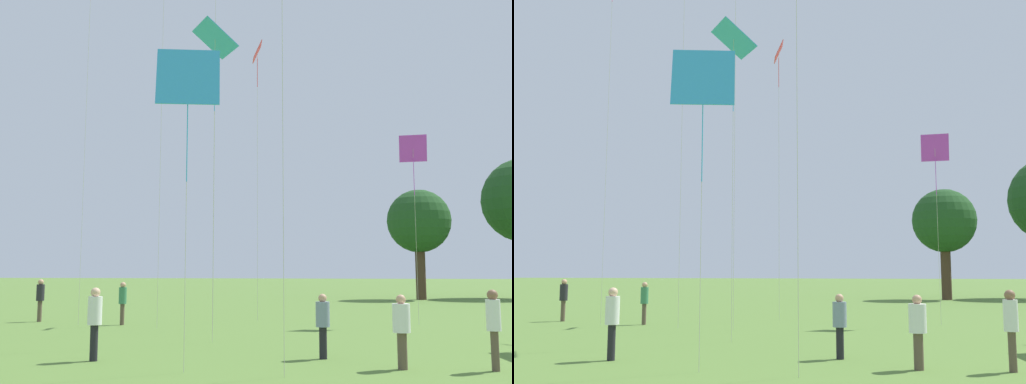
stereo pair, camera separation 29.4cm
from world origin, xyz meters
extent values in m
cylinder|color=brown|center=(-7.35, 16.81, 0.42)|extent=(0.22, 0.22, 0.84)
cylinder|color=#387A51|center=(-7.35, 16.81, 1.17)|extent=(0.40, 0.40, 0.66)
sphere|color=tan|center=(-7.35, 16.81, 1.60)|extent=(0.23, 0.23, 0.23)
cylinder|color=black|center=(1.12, 8.78, 0.39)|extent=(0.25, 0.25, 0.78)
cylinder|color=gray|center=(1.12, 8.78, 1.09)|extent=(0.46, 0.46, 0.62)
sphere|color=tan|center=(1.12, 8.78, 1.50)|extent=(0.21, 0.21, 0.21)
cylinder|color=brown|center=(-11.43, 17.68, 0.44)|extent=(0.21, 0.21, 0.88)
cylinder|color=#232328|center=(-11.43, 17.68, 1.23)|extent=(0.39, 0.39, 0.70)
sphere|color=tan|center=(-11.43, 17.68, 1.68)|extent=(0.24, 0.24, 0.24)
cylinder|color=brown|center=(4.95, 7.57, 0.43)|extent=(0.24, 0.24, 0.87)
cylinder|color=silver|center=(4.95, 7.57, 1.21)|extent=(0.44, 0.44, 0.68)
sphere|color=brown|center=(4.95, 7.57, 1.65)|extent=(0.23, 0.23, 0.23)
cylinder|color=black|center=(-4.39, 7.54, 0.43)|extent=(0.24, 0.24, 0.87)
cylinder|color=silver|center=(-4.39, 7.54, 1.21)|extent=(0.44, 0.44, 0.69)
sphere|color=#DBAD89|center=(-4.39, 7.54, 1.65)|extent=(0.23, 0.23, 0.23)
cylinder|color=brown|center=(2.95, 7.48, 0.40)|extent=(0.24, 0.24, 0.81)
cylinder|color=silver|center=(2.95, 7.48, 1.13)|extent=(0.44, 0.44, 0.64)
sphere|color=tan|center=(2.95, 7.48, 1.54)|extent=(0.22, 0.22, 0.22)
cube|color=red|center=(-2.32, 19.92, 12.31)|extent=(0.59, 0.99, 0.85)
cylinder|color=red|center=(-2.32, 19.92, 11.30)|extent=(0.02, 0.02, 1.38)
cylinder|color=#BCB7A8|center=(-2.32, 19.92, 6.16)|extent=(0.01, 0.01, 12.31)
cylinder|color=#BCB7A8|center=(-9.08, 16.49, 7.63)|extent=(0.01, 0.01, 15.26)
cylinder|color=#BCB7A8|center=(-3.21, 15.14, 10.47)|extent=(0.01, 0.01, 20.93)
cube|color=#B738C6|center=(4.47, 18.73, 7.25)|extent=(1.14, 0.36, 1.10)
cylinder|color=#B738C6|center=(4.47, 18.73, 6.06)|extent=(0.02, 0.02, 1.58)
cylinder|color=#BCB7A8|center=(4.47, 18.73, 3.63)|extent=(0.01, 0.01, 7.24)
cube|color=#339EDB|center=(-2.41, 11.71, 9.72)|extent=(1.71, 1.76, 0.82)
cylinder|color=#339EDB|center=(-2.41, 11.71, 8.26)|extent=(0.02, 0.02, 1.96)
cylinder|color=#BCB7A8|center=(-2.41, 11.71, 4.86)|extent=(0.01, 0.01, 9.71)
cylinder|color=#BCB7A8|center=(-5.48, 15.60, 9.09)|extent=(0.01, 0.01, 18.17)
cube|color=#339EDB|center=(-1.76, 6.29, 6.62)|extent=(1.50, 0.70, 1.41)
cylinder|color=#339EDB|center=(-1.76, 6.29, 5.14)|extent=(0.02, 0.02, 1.93)
cylinder|color=#BCB7A8|center=(-1.76, 6.29, 3.31)|extent=(0.01, 0.01, 6.61)
cylinder|color=#473323|center=(6.86, 40.00, 2.29)|extent=(0.74, 0.74, 4.58)
sphere|color=#1E471E|center=(6.86, 40.00, 5.89)|extent=(4.76, 4.76, 4.76)
camera|label=1|loc=(1.91, -6.58, 2.20)|focal=42.00mm
camera|label=2|loc=(2.20, -6.53, 2.20)|focal=42.00mm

